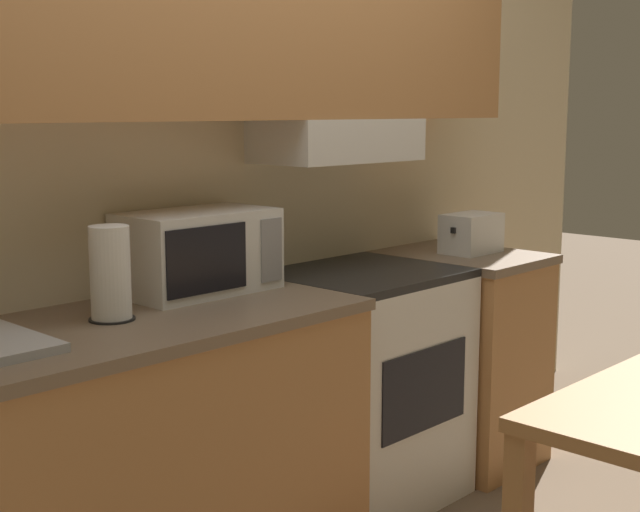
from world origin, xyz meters
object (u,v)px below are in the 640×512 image
object	(u,v)px
microwave	(198,252)
toaster	(471,233)
stove_range	(363,386)
paper_towel_roll	(110,274)

from	to	relation	value
microwave	toaster	distance (m)	1.33
stove_range	paper_towel_roll	bearing A→B (deg)	179.79
toaster	paper_towel_roll	bearing A→B (deg)	178.31
toaster	paper_towel_roll	size ratio (longest dim) A/B	0.96
stove_range	paper_towel_roll	xyz separation A→B (m)	(-1.10, 0.00, 0.59)
stove_range	microwave	size ratio (longest dim) A/B	1.77
stove_range	paper_towel_roll	size ratio (longest dim) A/B	3.28
stove_range	microwave	xyz separation A→B (m)	(-0.68, 0.14, 0.59)
microwave	paper_towel_roll	world-z (taller)	paper_towel_roll
stove_range	microwave	bearing A→B (deg)	168.65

